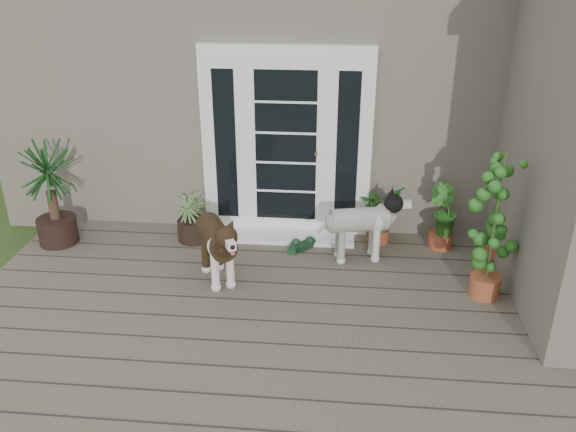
{
  "coord_description": "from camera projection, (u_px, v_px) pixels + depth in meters",
  "views": [
    {
      "loc": [
        0.41,
        -3.67,
        3.21
      ],
      "look_at": [
        -0.1,
        1.75,
        0.7
      ],
      "focal_mm": 36.73,
      "sensor_mm": 36.0,
      "label": 1
    }
  ],
  "objects": [
    {
      "name": "white_dog",
      "position": [
        359.0,
        230.0,
        6.23
      ],
      "size": [
        0.87,
        0.52,
        0.68
      ],
      "primitive_type": null,
      "rotation": [
        0.0,
        0.0,
        -1.35
      ],
      "color": "beige",
      "rests_on": "deck"
    },
    {
      "name": "door_step",
      "position": [
        285.0,
        236.0,
        6.82
      ],
      "size": [
        1.6,
        0.4,
        0.05
      ],
      "primitive_type": "cube",
      "color": "white",
      "rests_on": "deck"
    },
    {
      "name": "door_unit",
      "position": [
        286.0,
        144.0,
        6.56
      ],
      "size": [
        1.9,
        0.14,
        2.15
      ],
      "primitive_type": "cube",
      "color": "white",
      "rests_on": "deck"
    },
    {
      "name": "spider_plant",
      "position": [
        193.0,
        213.0,
        6.66
      ],
      "size": [
        0.72,
        0.72,
        0.67
      ],
      "primitive_type": null,
      "rotation": [
        0.0,
        0.0,
        0.16
      ],
      "color": "#8EA666",
      "rests_on": "deck"
    },
    {
      "name": "clog_right",
      "position": [
        305.0,
        245.0,
        6.57
      ],
      "size": [
        0.3,
        0.33,
        0.09
      ],
      "primitive_type": null,
      "rotation": [
        0.0,
        0.0,
        -0.67
      ],
      "color": "black",
      "rests_on": "deck"
    },
    {
      "name": "sapling",
      "position": [
        494.0,
        225.0,
        5.39
      ],
      "size": [
        0.55,
        0.55,
        1.51
      ],
      "primitive_type": null,
      "rotation": [
        0.0,
        0.0,
        0.27
      ],
      "color": "#1F621C",
      "rests_on": "deck"
    },
    {
      "name": "herb_c",
      "position": [
        498.0,
        233.0,
        6.35
      ],
      "size": [
        0.35,
        0.35,
        0.52
      ],
      "primitive_type": "imported",
      "rotation": [
        0.0,
        0.0,
        4.77
      ],
      "color": "#1A5C20",
      "rests_on": "deck"
    },
    {
      "name": "herb_a",
      "position": [
        379.0,
        217.0,
        6.61
      ],
      "size": [
        0.68,
        0.68,
        0.61
      ],
      "primitive_type": "imported",
      "rotation": [
        0.0,
        0.0,
        0.69
      ],
      "color": "#1E601B",
      "rests_on": "deck"
    },
    {
      "name": "yucca",
      "position": [
        51.0,
        194.0,
        6.48
      ],
      "size": [
        1.03,
        1.03,
        1.19
      ],
      "primitive_type": null,
      "rotation": [
        0.0,
        0.0,
        -0.3
      ],
      "color": "black",
      "rests_on": "deck"
    },
    {
      "name": "herb_b",
      "position": [
        442.0,
        226.0,
        6.52
      ],
      "size": [
        0.48,
        0.48,
        0.52
      ],
      "primitive_type": "imported",
      "rotation": [
        0.0,
        0.0,
        2.53
      ],
      "color": "#24661D",
      "rests_on": "deck"
    },
    {
      "name": "deck",
      "position": [
        285.0,
        350.0,
        5.03
      ],
      "size": [
        6.2,
        4.6,
        0.12
      ],
      "primitive_type": "cube",
      "color": "#6B5B4C",
      "rests_on": "ground"
    },
    {
      "name": "house_main",
      "position": [
        314.0,
        75.0,
        8.25
      ],
      "size": [
        7.4,
        4.0,
        3.1
      ],
      "primitive_type": "cube",
      "color": "#665E54",
      "rests_on": "ground"
    },
    {
      "name": "brindle_dog",
      "position": [
        217.0,
        248.0,
        5.84
      ],
      "size": [
        0.71,
        0.92,
        0.71
      ],
      "primitive_type": null,
      "rotation": [
        0.0,
        0.0,
        3.62
      ],
      "color": "#372614",
      "rests_on": "deck"
    },
    {
      "name": "clog_left",
      "position": [
        294.0,
        247.0,
        6.53
      ],
      "size": [
        0.17,
        0.29,
        0.08
      ],
      "primitive_type": null,
      "rotation": [
        0.0,
        0.0,
        -0.16
      ],
      "color": "#16371E",
      "rests_on": "deck"
    }
  ]
}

